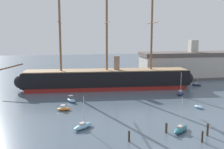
{
  "coord_description": "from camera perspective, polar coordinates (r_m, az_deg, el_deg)",
  "views": [
    {
      "loc": [
        -14.33,
        -37.1,
        18.92
      ],
      "look_at": [
        -2.1,
        34.88,
        7.44
      ],
      "focal_mm": 42.19,
      "sensor_mm": 36.0,
      "label": 1
    }
  ],
  "objects": [
    {
      "name": "mooring_piling_left_pair",
      "position": [
        49.83,
        18.98,
        -12.61
      ],
      "size": [
        0.35,
        0.35,
        2.05
      ],
      "primitive_type": "cylinder",
      "color": "#382B1E",
      "rests_on": "ground"
    },
    {
      "name": "tall_ship",
      "position": [
        89.7,
        -1.11,
        -0.95
      ],
      "size": [
        66.98,
        14.8,
        32.2
      ],
      "color": "maroon",
      "rests_on": "ground"
    },
    {
      "name": "motorboat_alongside_bow",
      "position": [
        74.45,
        -8.85,
        -5.4
      ],
      "size": [
        3.1,
        4.51,
        1.75
      ],
      "color": "#7FB2D6",
      "rests_on": "ground"
    },
    {
      "name": "mooring_piling_nearest",
      "position": [
        47.6,
        3.72,
        -13.2
      ],
      "size": [
        0.36,
        0.36,
        1.99
      ],
      "primitive_type": "cylinder",
      "color": "#382B1E",
      "rests_on": "ground"
    },
    {
      "name": "mooring_piling_right_pair",
      "position": [
        53.12,
        20.01,
        -11.14
      ],
      "size": [
        0.4,
        0.4,
        2.34
      ],
      "primitive_type": "cylinder",
      "color": "#423323",
      "rests_on": "ground"
    },
    {
      "name": "mooring_piling_midwater",
      "position": [
        52.43,
        11.69,
        -11.27
      ],
      "size": [
        0.43,
        0.43,
        1.96
      ],
      "primitive_type": "cylinder",
      "color": "#423323",
      "rests_on": "ground"
    },
    {
      "name": "dinghy_far_left",
      "position": [
        97.03,
        -18.63,
        -2.6
      ],
      "size": [
        2.68,
        2.28,
        0.59
      ],
      "color": "silver",
      "rests_on": "ground"
    },
    {
      "name": "sailboat_foreground_right",
      "position": [
        53.63,
        14.65,
        -11.37
      ],
      "size": [
        4.86,
        4.67,
        6.76
      ],
      "color": "#236670",
      "rests_on": "ground"
    },
    {
      "name": "sailboat_foreground_left",
      "position": [
        53.98,
        -6.28,
        -11.0
      ],
      "size": [
        4.77,
        4.64,
        6.67
      ],
      "color": "#7FB2D6",
      "rests_on": "ground"
    },
    {
      "name": "motorboat_mid_left",
      "position": [
        66.59,
        -10.4,
        -7.27
      ],
      "size": [
        3.43,
        1.54,
        1.42
      ],
      "color": "orange",
      "rests_on": "ground"
    },
    {
      "name": "dinghy_mid_right",
      "position": [
        71.07,
        18.32,
        -6.68
      ],
      "size": [
        2.02,
        3.11,
        0.68
      ],
      "color": "#7FB2D6",
      "rests_on": "ground"
    },
    {
      "name": "sailboat_alongside_stern",
      "position": [
        84.75,
        14.6,
        -3.85
      ],
      "size": [
        4.31,
        5.33,
        6.95
      ],
      "color": "#1E284C",
      "rests_on": "ground"
    },
    {
      "name": "seagull_in_flight",
      "position": [
        55.17,
        4.05,
        4.53
      ],
      "size": [
        0.64,
        1.03,
        0.13
      ],
      "color": "silver"
    },
    {
      "name": "dockside_warehouse_right",
      "position": [
        117.59,
        16.43,
        2.01
      ],
      "size": [
        45.47,
        15.43,
        16.09
      ],
      "color": "#565659",
      "rests_on": "ground"
    },
    {
      "name": "sailboat_far_right",
      "position": [
        100.52,
        17.84,
        -2.12
      ],
      "size": [
        3.6,
        2.74,
        4.63
      ],
      "color": "#1E284C",
      "rests_on": "ground"
    }
  ]
}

